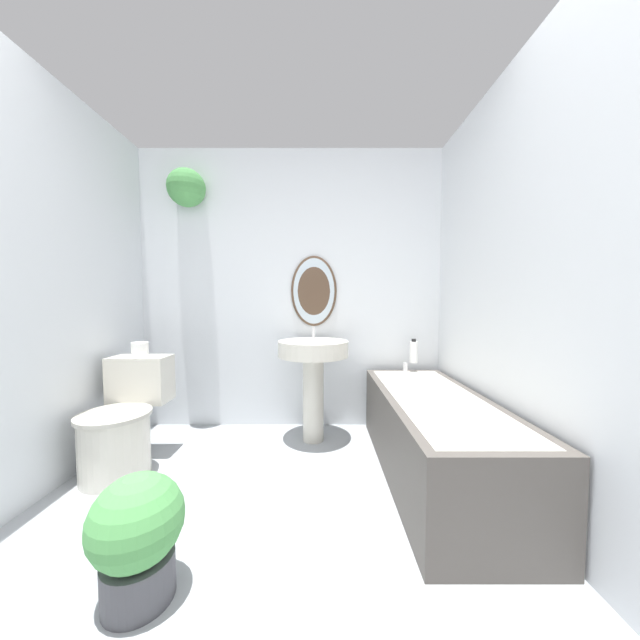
{
  "coord_description": "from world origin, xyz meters",
  "views": [
    {
      "loc": [
        0.25,
        -0.5,
        1.09
      ],
      "look_at": [
        0.25,
        1.42,
        0.98
      ],
      "focal_mm": 18.0,
      "sensor_mm": 36.0,
      "label": 1
    }
  ],
  "objects_px": {
    "pedestal_sink": "(313,365)",
    "potted_plant": "(137,533)",
    "toilet_paper_roll": "(140,349)",
    "toilet": "(124,423)",
    "shampoo_bottle": "(413,352)",
    "bathtub": "(434,434)"
  },
  "relations": [
    {
      "from": "bathtub",
      "to": "potted_plant",
      "type": "bearing_deg",
      "value": -148.53
    },
    {
      "from": "potted_plant",
      "to": "toilet_paper_roll",
      "type": "distance_m",
      "value": 1.38
    },
    {
      "from": "toilet",
      "to": "bathtub",
      "type": "xyz_separation_m",
      "value": [
        1.99,
        -0.08,
        -0.04
      ]
    },
    {
      "from": "toilet",
      "to": "toilet_paper_roll",
      "type": "height_order",
      "value": "toilet_paper_roll"
    },
    {
      "from": "pedestal_sink",
      "to": "bathtub",
      "type": "bearing_deg",
      "value": -34.17
    },
    {
      "from": "toilet",
      "to": "potted_plant",
      "type": "bearing_deg",
      "value": -56.38
    },
    {
      "from": "pedestal_sink",
      "to": "toilet",
      "type": "bearing_deg",
      "value": -160.0
    },
    {
      "from": "toilet",
      "to": "shampoo_bottle",
      "type": "distance_m",
      "value": 2.19
    },
    {
      "from": "pedestal_sink",
      "to": "potted_plant",
      "type": "distance_m",
      "value": 1.53
    },
    {
      "from": "toilet",
      "to": "pedestal_sink",
      "type": "xyz_separation_m",
      "value": [
        1.22,
        0.44,
        0.29
      ]
    },
    {
      "from": "bathtub",
      "to": "potted_plant",
      "type": "xyz_separation_m",
      "value": [
        -1.38,
        -0.84,
        -0.01
      ]
    },
    {
      "from": "pedestal_sink",
      "to": "potted_plant",
      "type": "height_order",
      "value": "pedestal_sink"
    },
    {
      "from": "toilet",
      "to": "shampoo_bottle",
      "type": "relative_size",
      "value": 3.54
    },
    {
      "from": "bathtub",
      "to": "shampoo_bottle",
      "type": "xyz_separation_m",
      "value": [
        0.07,
        0.71,
        0.41
      ]
    },
    {
      "from": "potted_plant",
      "to": "bathtub",
      "type": "bearing_deg",
      "value": 31.47
    },
    {
      "from": "bathtub",
      "to": "toilet_paper_roll",
      "type": "relative_size",
      "value": 14.27
    },
    {
      "from": "shampoo_bottle",
      "to": "toilet_paper_roll",
      "type": "distance_m",
      "value": 2.11
    },
    {
      "from": "potted_plant",
      "to": "toilet_paper_roll",
      "type": "relative_size",
      "value": 4.21
    },
    {
      "from": "shampoo_bottle",
      "to": "toilet_paper_roll",
      "type": "relative_size",
      "value": 1.82
    },
    {
      "from": "pedestal_sink",
      "to": "shampoo_bottle",
      "type": "xyz_separation_m",
      "value": [
        0.84,
        0.19,
        0.08
      ]
    },
    {
      "from": "pedestal_sink",
      "to": "toilet_paper_roll",
      "type": "relative_size",
      "value": 8.09
    },
    {
      "from": "shampoo_bottle",
      "to": "bathtub",
      "type": "bearing_deg",
      "value": -95.92
    }
  ]
}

